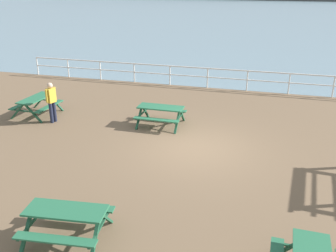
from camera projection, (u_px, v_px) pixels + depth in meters
name	position (u px, v px, depth m)	size (l,w,h in m)	color
ground_plane	(195.00, 150.00, 13.23)	(30.00, 24.00, 0.20)	brown
sea_band	(267.00, 15.00, 60.31)	(142.00, 90.00, 0.01)	gray
distant_shoreline	(274.00, 0.00, 98.72)	(142.00, 6.00, 1.80)	#4C4C47
seaward_railing	(227.00, 75.00, 19.84)	(23.07, 0.07, 1.08)	white
picnic_table_near_left	(36.00, 102.00, 16.15)	(1.59, 1.85, 0.80)	#286B47
picnic_table_near_right	(66.00, 217.00, 8.40)	(1.97, 1.73, 0.80)	#286B47
picnic_table_mid_centre	(161.00, 111.00, 15.02)	(1.81, 1.55, 0.80)	#286B47
visitor	(51.00, 100.00, 15.19)	(0.30, 0.52, 1.66)	#1E2338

